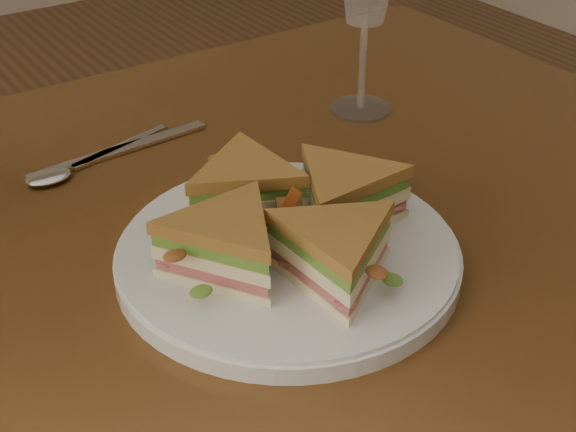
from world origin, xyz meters
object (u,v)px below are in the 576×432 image
Objects in this scene: plate at (288,256)px; sandwich_wedges at (288,221)px; table at (202,309)px; spoon at (67,170)px; knife at (114,153)px.

plate is 1.18× the size of sandwich_wedges.
sandwich_wedges is (0.00, 0.00, 0.04)m from plate.
table is 3.95× the size of plate.
table is at bearing -84.65° from spoon.
sandwich_wedges is at bearing -83.84° from spoon.
table is 5.57× the size of knife.
plate is 0.28m from knife.
knife reaches higher than table.
plate is (0.04, -0.10, 0.11)m from table.
knife is at bearing 99.47° from sandwich_wedges.
spoon is (-0.06, 0.17, 0.10)m from table.
sandwich_wedges reaches higher than table.
spoon is 0.83× the size of knife.
table is 0.15m from plate.
table is 6.68× the size of spoon.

